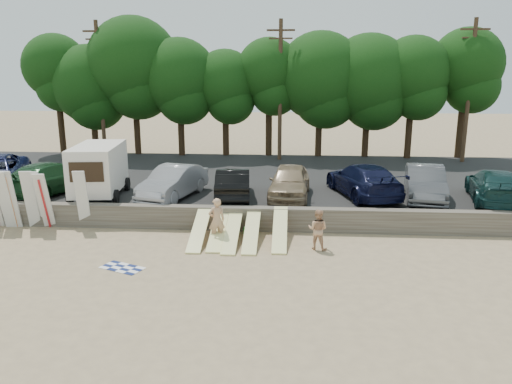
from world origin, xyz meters
TOP-DOWN VIEW (x-y plane):
  - ground at (0.00, 0.00)m, footprint 120.00×120.00m
  - seawall at (0.00, 3.00)m, footprint 44.00×0.50m
  - parking_lot at (0.00, 10.50)m, footprint 44.00×14.50m
  - treeline at (-0.39, 17.52)m, footprint 32.53×6.34m
  - utility_poles at (2.00, 16.00)m, footprint 25.80×0.26m
  - box_trailer at (-6.28, 5.36)m, footprint 2.61×4.12m
  - car_1 at (-8.95, 6.02)m, footprint 3.76×5.66m
  - car_2 at (-2.76, 5.46)m, footprint 2.73×4.82m
  - car_3 at (0.09, 5.52)m, footprint 1.91×4.51m
  - car_4 at (2.73, 5.92)m, footprint 2.11×4.62m
  - car_5 at (6.25, 6.40)m, footprint 3.58×5.81m
  - car_6 at (9.04, 6.00)m, footprint 2.43×4.96m
  - car_7 at (12.11, 5.76)m, footprint 3.09×5.48m
  - surfboard_upright_3 at (-9.24, 2.38)m, footprint 0.51×0.63m
  - surfboard_upright_4 at (-9.03, 2.46)m, footprint 0.50×0.56m
  - surfboard_upright_5 at (-8.21, 2.54)m, footprint 0.58×0.66m
  - surfboard_upright_6 at (-7.81, 2.57)m, footprint 0.60×0.73m
  - surfboard_upright_7 at (-7.55, 2.42)m, footprint 0.57×0.86m
  - surfboard_upright_8 at (-5.99, 2.63)m, footprint 0.55×0.57m
  - surfboard_low_0 at (-0.79, 1.41)m, footprint 0.56×2.88m
  - surfboard_low_1 at (-0.06, 1.53)m, footprint 0.56×2.92m
  - surfboard_low_2 at (0.52, 1.34)m, footprint 0.56×2.92m
  - surfboard_low_3 at (1.28, 1.39)m, footprint 0.56×2.90m
  - surfboard_low_4 at (2.40, 1.55)m, footprint 0.56×2.85m
  - beachgoer_a at (-0.08, 1.38)m, footprint 0.76×0.63m
  - beachgoer_b at (3.83, 0.87)m, footprint 0.91×0.80m
  - cooler at (1.10, 2.40)m, footprint 0.44×0.39m
  - gear_bag at (1.13, 2.40)m, footprint 0.36×0.32m
  - beach_towel at (-2.96, -1.47)m, footprint 1.97×1.97m

SIDE VIEW (x-z plane):
  - ground at x=0.00m, z-range 0.00..0.00m
  - beach_towel at x=-2.96m, z-range 0.01..0.01m
  - gear_bag at x=1.13m, z-range 0.00..0.22m
  - cooler at x=1.10m, z-range 0.00..0.32m
  - parking_lot at x=0.00m, z-range 0.00..0.70m
  - surfboard_low_2 at x=0.52m, z-range 0.00..0.82m
  - surfboard_low_1 at x=-0.06m, z-range 0.00..0.84m
  - surfboard_low_3 at x=1.28m, z-range 0.00..0.91m
  - surfboard_low_0 at x=-0.79m, z-range 0.00..0.98m
  - seawall at x=0.00m, z-range 0.00..1.00m
  - surfboard_low_4 at x=2.40m, z-range 0.00..1.06m
  - beachgoer_b at x=3.83m, z-range 0.00..1.56m
  - beachgoer_a at x=-0.08m, z-range 0.00..1.79m
  - surfboard_upright_7 at x=-7.55m, z-range 0.00..2.50m
  - surfboard_upright_6 at x=-7.81m, z-range 0.00..2.54m
  - surfboard_upright_3 at x=-9.24m, z-range 0.00..2.55m
  - surfboard_upright_5 at x=-8.21m, z-range 0.00..2.56m
  - surfboard_upright_4 at x=-9.03m, z-range 0.00..2.56m
  - surfboard_upright_8 at x=-5.99m, z-range 0.00..2.57m
  - car_3 at x=0.09m, z-range 0.70..2.15m
  - car_7 at x=12.11m, z-range 0.70..2.20m
  - car_2 at x=-2.76m, z-range 0.70..2.20m
  - car_1 at x=-8.95m, z-range 0.70..2.22m
  - car_4 at x=2.73m, z-range 0.70..2.24m
  - car_6 at x=9.04m, z-range 0.70..2.26m
  - car_5 at x=6.25m, z-range 0.70..2.27m
  - box_trailer at x=-6.28m, z-range 0.85..3.34m
  - utility_poles at x=2.00m, z-range 0.93..9.93m
  - treeline at x=-0.39m, z-range 1.56..11.02m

